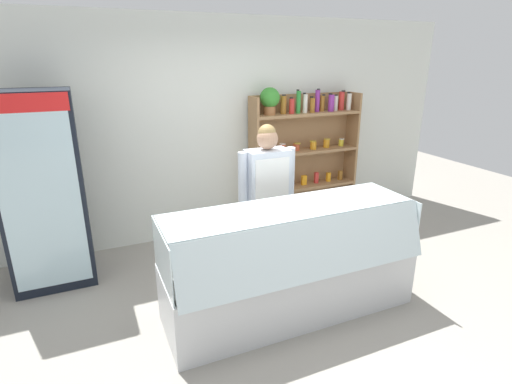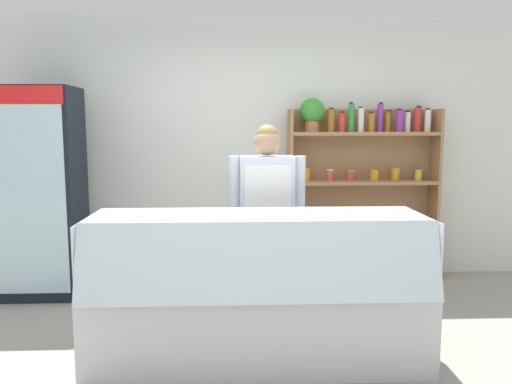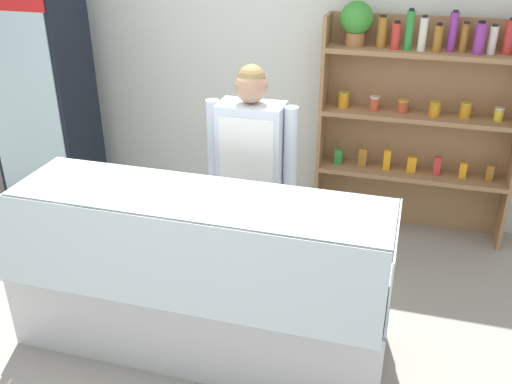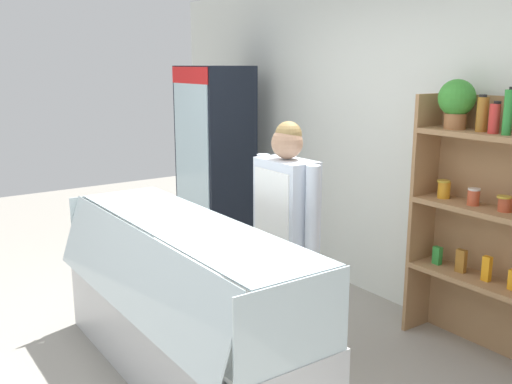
{
  "view_description": "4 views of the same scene",
  "coord_description": "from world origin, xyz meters",
  "px_view_note": "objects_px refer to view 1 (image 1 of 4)",
  "views": [
    {
      "loc": [
        -1.53,
        -2.76,
        2.24
      ],
      "look_at": [
        -0.11,
        0.49,
        1.02
      ],
      "focal_mm": 28.0,
      "sensor_mm": 36.0,
      "label": 1
    },
    {
      "loc": [
        -0.14,
        -3.26,
        1.59
      ],
      "look_at": [
        0.02,
        0.51,
        1.09
      ],
      "focal_mm": 35.0,
      "sensor_mm": 36.0,
      "label": 2
    },
    {
      "loc": [
        1.11,
        -2.65,
        2.48
      ],
      "look_at": [
        0.23,
        0.47,
        0.86
      ],
      "focal_mm": 40.0,
      "sensor_mm": 36.0,
      "label": 3
    },
    {
      "loc": [
        3.03,
        -1.56,
        1.97
      ],
      "look_at": [
        -0.04,
        0.6,
        1.12
      ],
      "focal_mm": 40.0,
      "sensor_mm": 36.0,
      "label": 4
    }
  ],
  "objects_px": {
    "shelving_unit": "(300,148)",
    "shop_clerk": "(267,189)",
    "drinks_fridge": "(43,193)",
    "deli_display_case": "(290,281)"
  },
  "relations": [
    {
      "from": "shelving_unit",
      "to": "shop_clerk",
      "type": "relative_size",
      "value": 1.16
    },
    {
      "from": "deli_display_case",
      "to": "drinks_fridge",
      "type": "bearing_deg",
      "value": 143.95
    },
    {
      "from": "drinks_fridge",
      "to": "deli_display_case",
      "type": "distance_m",
      "value": 2.52
    },
    {
      "from": "deli_display_case",
      "to": "shop_clerk",
      "type": "xyz_separation_m",
      "value": [
        0.11,
        0.74,
        0.64
      ]
    },
    {
      "from": "shop_clerk",
      "to": "deli_display_case",
      "type": "bearing_deg",
      "value": -98.71
    },
    {
      "from": "drinks_fridge",
      "to": "shop_clerk",
      "type": "xyz_separation_m",
      "value": [
        2.08,
        -0.7,
        -0.03
      ]
    },
    {
      "from": "shelving_unit",
      "to": "deli_display_case",
      "type": "bearing_deg",
      "value": -121.49
    },
    {
      "from": "deli_display_case",
      "to": "shop_clerk",
      "type": "height_order",
      "value": "shop_clerk"
    },
    {
      "from": "drinks_fridge",
      "to": "shop_clerk",
      "type": "relative_size",
      "value": 1.21
    },
    {
      "from": "drinks_fridge",
      "to": "shelving_unit",
      "type": "distance_m",
      "value": 3.11
    }
  ]
}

